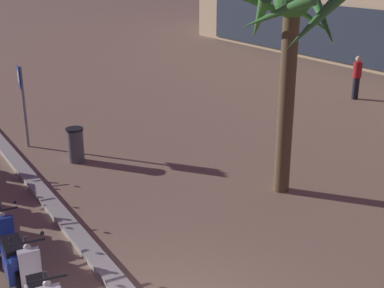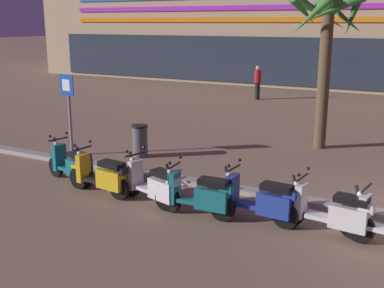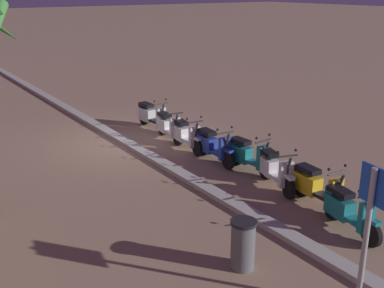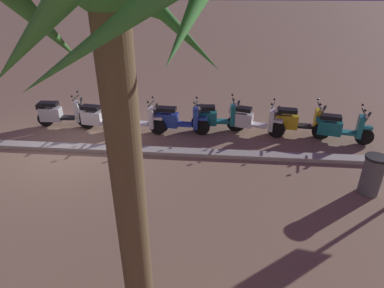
# 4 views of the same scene
# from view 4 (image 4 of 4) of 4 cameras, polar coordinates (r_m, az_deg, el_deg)

# --- Properties ---
(ground_plane) EXTENTS (200.00, 200.00, 0.00)m
(ground_plane) POSITION_cam_4_polar(r_m,az_deg,el_deg) (10.07, -20.80, -0.52)
(ground_plane) COLOR #93755B
(curb_strip) EXTENTS (60.00, 0.36, 0.12)m
(curb_strip) POSITION_cam_4_polar(r_m,az_deg,el_deg) (9.93, -21.17, -0.56)
(curb_strip) COLOR #ADA89E
(curb_strip) RESTS_ON ground
(scooter_teal_mid_rear) EXTENTS (1.71, 0.69, 1.17)m
(scooter_teal_mid_rear) POSITION_cam_4_polar(r_m,az_deg,el_deg) (10.56, 24.71, 2.67)
(scooter_teal_mid_rear) COLOR black
(scooter_teal_mid_rear) RESTS_ON ground
(scooter_yellow_far_back) EXTENTS (1.81, 0.57, 1.17)m
(scooter_yellow_far_back) POSITION_cam_4_polar(r_m,az_deg,el_deg) (10.54, 18.01, 3.88)
(scooter_yellow_far_back) COLOR black
(scooter_yellow_far_back) RESTS_ON ground
(scooter_white_mid_front) EXTENTS (1.80, 0.79, 1.17)m
(scooter_white_mid_front) POSITION_cam_4_polar(r_m,az_deg,el_deg) (10.29, 10.47, 4.23)
(scooter_white_mid_front) COLOR black
(scooter_white_mid_front) RESTS_ON ground
(scooter_teal_gap_after_mid) EXTENTS (1.77, 0.56, 1.17)m
(scooter_teal_gap_after_mid) POSITION_cam_4_polar(r_m,az_deg,el_deg) (10.35, 3.98, 4.75)
(scooter_teal_gap_after_mid) COLOR black
(scooter_teal_gap_after_mid) RESTS_ON ground
(scooter_blue_mid_centre) EXTENTS (1.84, 0.56, 1.17)m
(scooter_blue_mid_centre) POSITION_cam_4_polar(r_m,az_deg,el_deg) (10.15, -2.82, 4.36)
(scooter_blue_mid_centre) COLOR black
(scooter_blue_mid_centre) RESTS_ON ground
(scooter_white_tail_end) EXTENTS (1.85, 0.58, 1.17)m
(scooter_white_tail_end) POSITION_cam_4_polar(r_m,az_deg,el_deg) (10.38, -10.45, 4.41)
(scooter_white_tail_end) COLOR black
(scooter_white_tail_end) RESTS_ON ground
(scooter_white_last_in_row) EXTENTS (1.77, 0.60, 1.04)m
(scooter_white_last_in_row) POSITION_cam_4_polar(r_m,az_deg,el_deg) (10.77, -16.10, 4.57)
(scooter_white_last_in_row) COLOR black
(scooter_white_last_in_row) RESTS_ON ground
(scooter_silver_lead_nearest) EXTENTS (1.86, 0.56, 1.17)m
(scooter_silver_lead_nearest) POSITION_cam_4_polar(r_m,az_deg,el_deg) (11.51, -22.56, 5.03)
(scooter_silver_lead_nearest) COLOR black
(scooter_silver_lead_nearest) RESTS_ON ground
(palm_tree_near_sign) EXTENTS (2.30, 2.37, 4.85)m
(palm_tree_near_sign) POSITION_cam_4_polar(r_m,az_deg,el_deg) (3.11, -13.26, 13.38)
(palm_tree_near_sign) COLOR brown
(palm_tree_near_sign) RESTS_ON ground
(litter_bin) EXTENTS (0.48, 0.48, 0.95)m
(litter_bin) POSITION_cam_4_polar(r_m,az_deg,el_deg) (8.22, 29.45, -4.81)
(litter_bin) COLOR #56565B
(litter_bin) RESTS_ON ground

